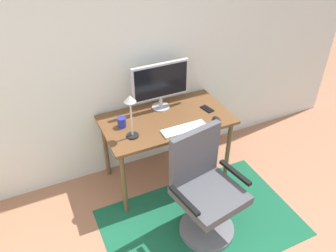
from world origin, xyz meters
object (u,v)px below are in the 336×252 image
at_px(coffee_cup, 122,122).
at_px(keyboard, 184,129).
at_px(desk, 166,125).
at_px(office_chair, 205,193).
at_px(cell_phone, 207,109).
at_px(monitor, 160,82).
at_px(computer_mouse, 217,119).
at_px(desk_lamp, 131,108).

bearing_deg(coffee_cup, keyboard, -30.23).
relative_size(desk, office_chair, 1.24).
bearing_deg(cell_phone, keyboard, -162.01).
xyz_separation_m(monitor, coffee_cup, (-0.46, -0.15, -0.24)).
xyz_separation_m(desk, coffee_cup, (-0.43, 0.05, 0.13)).
bearing_deg(keyboard, coffee_cup, 149.77).
height_order(coffee_cup, office_chair, office_chair).
xyz_separation_m(coffee_cup, office_chair, (0.44, -0.81, -0.35)).
height_order(keyboard, computer_mouse, computer_mouse).
distance_m(desk, keyboard, 0.27).
distance_m(keyboard, coffee_cup, 0.58).
relative_size(keyboard, cell_phone, 3.07).
relative_size(desk_lamp, office_chair, 0.42).
distance_m(monitor, coffee_cup, 0.54).
distance_m(monitor, desk_lamp, 0.54).
bearing_deg(computer_mouse, monitor, 131.05).
bearing_deg(monitor, computer_mouse, -48.95).
relative_size(monitor, cell_phone, 4.15).
bearing_deg(cell_phone, desk, 164.26).
relative_size(desk, keyboard, 2.87).
height_order(keyboard, office_chair, office_chair).
relative_size(keyboard, coffee_cup, 4.52).
bearing_deg(cell_phone, office_chair, -132.74).
xyz_separation_m(monitor, cell_phone, (0.40, -0.23, -0.28)).
distance_m(keyboard, office_chair, 0.61).
height_order(desk, desk_lamp, desk_lamp).
distance_m(coffee_cup, desk_lamp, 0.31).
distance_m(keyboard, cell_phone, 0.42).
relative_size(monitor, coffee_cup, 6.10).
bearing_deg(monitor, office_chair, -91.43).
distance_m(desk, cell_phone, 0.45).
height_order(desk_lamp, office_chair, desk_lamp).
xyz_separation_m(desk, cell_phone, (0.44, -0.03, 0.09)).
distance_m(computer_mouse, office_chair, 0.73).
relative_size(computer_mouse, office_chair, 0.10).
bearing_deg(desk, office_chair, -89.40).
bearing_deg(desk_lamp, cell_phone, 7.28).
bearing_deg(keyboard, desk, 106.46).
bearing_deg(coffee_cup, computer_mouse, -18.92).
distance_m(cell_phone, desk_lamp, 0.88).
relative_size(monitor, computer_mouse, 5.58).
distance_m(coffee_cup, office_chair, 0.98).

